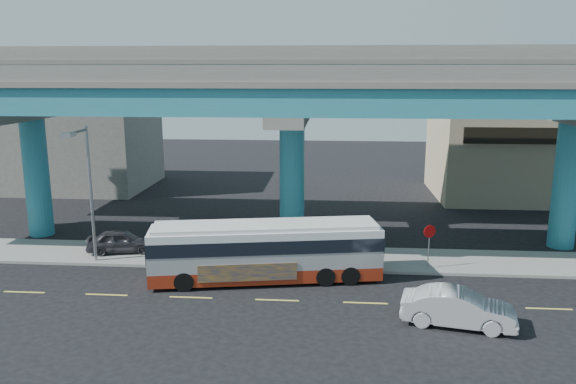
# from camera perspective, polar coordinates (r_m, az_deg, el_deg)

# --- Properties ---
(ground) EXTENTS (120.00, 120.00, 0.00)m
(ground) POSITION_cam_1_polar(r_m,az_deg,el_deg) (26.28, -1.05, -10.68)
(ground) COLOR black
(ground) RESTS_ON ground
(sidewalk) EXTENTS (70.00, 4.00, 0.15)m
(sidewalk) POSITION_cam_1_polar(r_m,az_deg,el_deg) (31.38, -0.07, -6.66)
(sidewalk) COLOR gray
(sidewalk) RESTS_ON ground
(lane_markings) EXTENTS (58.00, 0.12, 0.01)m
(lane_markings) POSITION_cam_1_polar(r_m,az_deg,el_deg) (26.00, -1.12, -10.93)
(lane_markings) COLOR #D8C64C
(lane_markings) RESTS_ON ground
(viaduct) EXTENTS (52.00, 12.40, 11.70)m
(viaduct) POSITION_cam_1_polar(r_m,az_deg,el_deg) (33.31, 0.43, 10.34)
(viaduct) COLOR teal
(viaduct) RESTS_ON ground
(building_beige) EXTENTS (14.00, 10.23, 7.00)m
(building_beige) POSITION_cam_1_polar(r_m,az_deg,el_deg) (50.05, 22.71, 3.54)
(building_beige) COLOR tan
(building_beige) RESTS_ON ground
(building_concrete) EXTENTS (12.00, 10.00, 9.00)m
(building_concrete) POSITION_cam_1_polar(r_m,az_deg,el_deg) (53.36, -20.39, 5.28)
(building_concrete) COLOR gray
(building_concrete) RESTS_ON ground
(transit_bus) EXTENTS (11.60, 4.43, 2.92)m
(transit_bus) POSITION_cam_1_polar(r_m,az_deg,el_deg) (27.85, -2.25, -5.84)
(transit_bus) COLOR maroon
(transit_bus) RESTS_ON ground
(sedan) EXTENTS (3.46, 5.21, 1.50)m
(sedan) POSITION_cam_1_polar(r_m,az_deg,el_deg) (24.37, 16.89, -11.21)
(sedan) COLOR #AEAEB3
(sedan) RESTS_ON ground
(parked_car) EXTENTS (3.08, 4.39, 1.28)m
(parked_car) POSITION_cam_1_polar(r_m,az_deg,el_deg) (33.25, -16.57, -4.80)
(parked_car) COLOR #323137
(parked_car) RESTS_ON sidewalk
(street_lamp) EXTENTS (0.50, 2.40, 7.30)m
(street_lamp) POSITION_cam_1_polar(r_m,az_deg,el_deg) (30.80, -19.92, 1.56)
(street_lamp) COLOR gray
(street_lamp) RESTS_ON sidewalk
(stop_sign) EXTENTS (0.67, 0.28, 2.33)m
(stop_sign) POSITION_cam_1_polar(r_m,az_deg,el_deg) (29.93, 14.16, -4.49)
(stop_sign) COLOR gray
(stop_sign) RESTS_ON sidewalk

